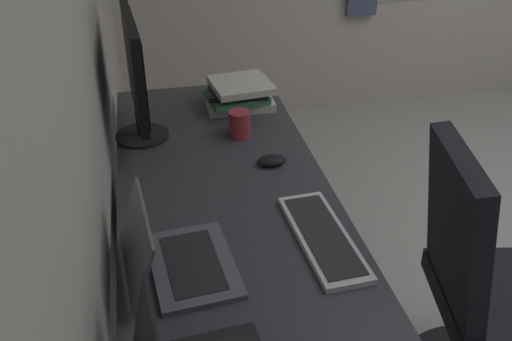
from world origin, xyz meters
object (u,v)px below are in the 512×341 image
(monitor_primary, at_px, (136,72))
(coffee_mug, at_px, (239,124))
(keyboard_main, at_px, (323,237))
(laptop_leftmost, at_px, (171,257))
(drawer_pedestal, at_px, (218,268))
(book_stack_near, at_px, (239,95))
(office_chair, at_px, (483,302))
(mouse_main, at_px, (272,160))

(monitor_primary, distance_m, coffee_mug, 0.42)
(keyboard_main, bearing_deg, laptop_leftmost, 96.04)
(drawer_pedestal, distance_m, laptop_leftmost, 0.63)
(book_stack_near, bearing_deg, office_chair, -149.00)
(laptop_leftmost, bearing_deg, book_stack_near, -20.42)
(mouse_main, bearing_deg, book_stack_near, 3.17)
(keyboard_main, relative_size, book_stack_near, 1.52)
(drawer_pedestal, height_order, monitor_primary, monitor_primary)
(monitor_primary, bearing_deg, book_stack_near, -66.16)
(book_stack_near, xyz_separation_m, office_chair, (-0.99, -0.60, -0.33))
(keyboard_main, bearing_deg, drawer_pedestal, 34.67)
(monitor_primary, relative_size, keyboard_main, 1.12)
(coffee_mug, bearing_deg, laptop_leftmost, 156.30)
(drawer_pedestal, relative_size, mouse_main, 6.68)
(drawer_pedestal, bearing_deg, keyboard_main, -145.33)
(laptop_leftmost, bearing_deg, coffee_mug, -23.70)
(office_chair, bearing_deg, coffee_mug, 40.67)
(laptop_leftmost, xyz_separation_m, coffee_mug, (0.71, -0.31, 0.00))
(book_stack_near, xyz_separation_m, coffee_mug, (-0.25, 0.04, -0.01))
(mouse_main, distance_m, coffee_mug, 0.24)
(book_stack_near, height_order, coffee_mug, book_stack_near)
(keyboard_main, xyz_separation_m, mouse_main, (0.44, 0.05, 0.01))
(monitor_primary, relative_size, mouse_main, 4.60)
(keyboard_main, relative_size, mouse_main, 4.10)
(coffee_mug, height_order, office_chair, office_chair)
(monitor_primary, xyz_separation_m, office_chair, (-0.81, -1.00, -0.53))
(monitor_primary, bearing_deg, office_chair, -129.14)
(drawer_pedestal, bearing_deg, laptop_leftmost, 157.72)
(mouse_main, relative_size, office_chair, 0.11)
(mouse_main, bearing_deg, drawer_pedestal, 105.86)
(monitor_primary, height_order, office_chair, monitor_primary)
(mouse_main, xyz_separation_m, coffee_mug, (0.23, 0.07, 0.03))
(drawer_pedestal, relative_size, office_chair, 0.72)
(office_chair, bearing_deg, book_stack_near, 31.00)
(monitor_primary, height_order, mouse_main, monitor_primary)
(drawer_pedestal, relative_size, book_stack_near, 2.48)
(drawer_pedestal, xyz_separation_m, keyboard_main, (-0.38, -0.26, 0.39))
(laptop_leftmost, distance_m, office_chair, 1.01)
(drawer_pedestal, height_order, mouse_main, mouse_main)
(drawer_pedestal, relative_size, keyboard_main, 1.63)
(laptop_leftmost, relative_size, keyboard_main, 0.80)
(keyboard_main, height_order, book_stack_near, book_stack_near)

